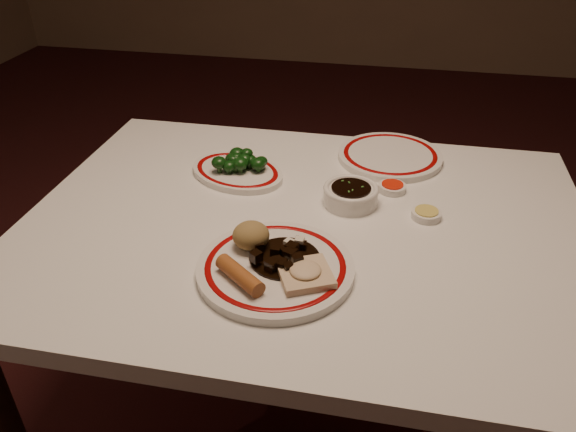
# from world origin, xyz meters

# --- Properties ---
(dining_table) EXTENTS (1.20, 0.90, 0.75)m
(dining_table) POSITION_xyz_m (0.00, 0.00, 0.66)
(dining_table) COLOR white
(dining_table) RESTS_ON ground
(main_plate) EXTENTS (0.30, 0.30, 0.02)m
(main_plate) POSITION_xyz_m (-0.02, -0.19, 0.76)
(main_plate) COLOR white
(main_plate) RESTS_ON dining_table
(rice_mound) EXTENTS (0.07, 0.07, 0.05)m
(rice_mound) POSITION_xyz_m (-0.08, -0.14, 0.79)
(rice_mound) COLOR #997D48
(rice_mound) RESTS_ON main_plate
(spring_roll) EXTENTS (0.10, 0.09, 0.03)m
(spring_roll) POSITION_xyz_m (-0.07, -0.25, 0.78)
(spring_roll) COLOR #A65D28
(spring_roll) RESTS_ON main_plate
(fried_wonton) EXTENTS (0.12, 0.12, 0.03)m
(fried_wonton) POSITION_xyz_m (0.04, -0.21, 0.78)
(fried_wonton) COLOR beige
(fried_wonton) RESTS_ON main_plate
(stirfry_heap) EXTENTS (0.13, 0.13, 0.03)m
(stirfry_heap) POSITION_xyz_m (-0.01, -0.17, 0.78)
(stirfry_heap) COLOR black
(stirfry_heap) RESTS_ON main_plate
(broccoli_plate) EXTENTS (0.29, 0.28, 0.02)m
(broccoli_plate) POSITION_xyz_m (-0.20, 0.17, 0.76)
(broccoli_plate) COLOR white
(broccoli_plate) RESTS_ON dining_table
(broccoli_pile) EXTENTS (0.13, 0.10, 0.05)m
(broccoli_pile) POSITION_xyz_m (-0.19, 0.17, 0.79)
(broccoli_pile) COLOR #23471C
(broccoli_pile) RESTS_ON broccoli_plate
(soy_bowl) EXTENTS (0.12, 0.12, 0.04)m
(soy_bowl) POSITION_xyz_m (0.09, 0.09, 0.77)
(soy_bowl) COLOR white
(soy_bowl) RESTS_ON dining_table
(sweet_sour_dish) EXTENTS (0.06, 0.06, 0.02)m
(sweet_sour_dish) POSITION_xyz_m (0.18, 0.17, 0.76)
(sweet_sour_dish) COLOR white
(sweet_sour_dish) RESTS_ON dining_table
(mustard_dish) EXTENTS (0.06, 0.06, 0.02)m
(mustard_dish) POSITION_xyz_m (0.25, 0.06, 0.76)
(mustard_dish) COLOR white
(mustard_dish) RESTS_ON dining_table
(far_plate) EXTENTS (0.30, 0.30, 0.02)m
(far_plate) POSITION_xyz_m (0.16, 0.33, 0.76)
(far_plate) COLOR white
(far_plate) RESTS_ON dining_table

